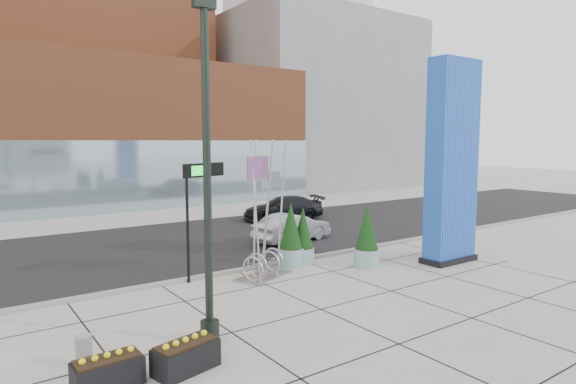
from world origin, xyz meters
TOP-DOWN VIEW (x-y plane):
  - ground at (0.00, 0.00)m, footprint 160.00×160.00m
  - street_asphalt at (0.00, 10.00)m, footprint 80.00×12.00m
  - curb_edge at (0.00, 4.00)m, footprint 80.00×0.30m
  - tower_podium at (1.00, 27.00)m, footprint 34.00×10.00m
  - tower_glass_front at (1.00, 22.20)m, footprint 34.00×0.60m
  - building_grey_parking at (26.00, 32.00)m, footprint 20.00×18.00m
  - blue_pylon at (8.90, 0.37)m, footprint 2.46×1.09m
  - lamp_post at (-2.70, -1.19)m, footprint 0.54×0.47m
  - public_art_sculpture at (1.47, 2.88)m, footprint 2.46×1.82m
  - concrete_bollard at (-5.55, -0.77)m, footprint 0.36×0.36m
  - overhead_street_sign at (-0.36, 3.80)m, footprint 1.88×0.90m
  - round_planter_east at (5.61, 1.80)m, footprint 0.99×0.99m
  - round_planter_mid at (3.20, 3.60)m, footprint 1.02×1.02m
  - round_planter_west at (3.80, 3.60)m, footprint 0.92×0.92m
  - box_planter_north at (-5.37, -2.00)m, footprint 1.36×0.71m
  - box_planter_south at (-3.80, -2.27)m, footprint 1.51×0.98m
  - car_silver_mid at (5.93, 7.28)m, footprint 4.38×2.14m
  - car_dark_east at (9.37, 13.01)m, footprint 5.43×3.25m

SIDE VIEW (x-z plane):
  - ground at x=0.00m, z-range 0.00..0.00m
  - street_asphalt at x=0.00m, z-range 0.00..0.02m
  - curb_edge at x=0.00m, z-range 0.00..0.12m
  - box_planter_north at x=-5.37m, z-range -0.03..0.70m
  - concrete_bollard at x=-5.55m, z-range 0.00..0.70m
  - box_planter_south at x=-3.80m, z-range -0.03..0.73m
  - car_silver_mid at x=5.93m, z-range 0.00..1.38m
  - car_dark_east at x=9.37m, z-range 0.00..1.47m
  - round_planter_west at x=3.80m, z-range -0.06..2.25m
  - round_planter_east at x=5.61m, z-range -0.07..2.41m
  - round_planter_mid at x=3.20m, z-range -0.07..2.48m
  - public_art_sculpture at x=1.47m, z-range -1.19..3.83m
  - tower_glass_front at x=1.00m, z-range 0.00..5.00m
  - lamp_post at x=-2.70m, z-range -0.77..7.75m
  - overhead_street_sign at x=-0.36m, z-range 1.49..5.65m
  - blue_pylon at x=8.90m, z-range -0.14..8.05m
  - tower_podium at x=1.00m, z-range 0.00..11.00m
  - building_grey_parking at x=26.00m, z-range 0.00..18.00m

